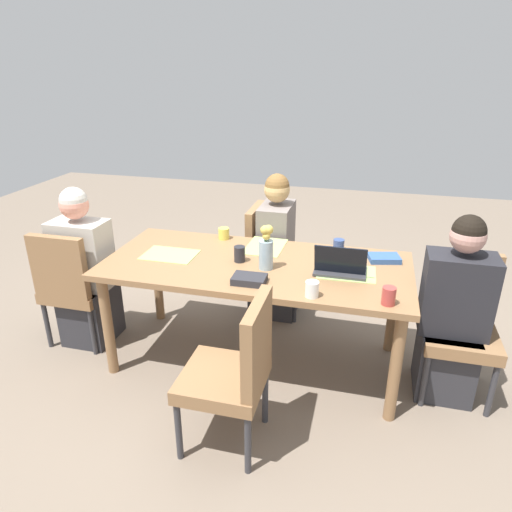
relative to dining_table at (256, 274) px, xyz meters
name	(u,v)px	position (x,y,z in m)	size (l,w,h in m)	color
ground_plane	(256,359)	(0.00, 0.00, -0.68)	(10.00, 10.00, 0.00)	#756656
dining_table	(256,274)	(0.00, 0.00, 0.00)	(2.01, 0.91, 0.76)	olive
chair_far_left_near	(269,254)	(-0.09, 0.78, -0.18)	(0.44, 0.44, 0.90)	olive
person_far_left_near	(276,255)	(-0.02, 0.72, -0.15)	(0.36, 0.40, 1.19)	#2D2D33
chair_head_right_left_mid	(460,318)	(1.31, 0.06, -0.18)	(0.44, 0.44, 0.90)	olive
person_head_right_left_mid	(452,319)	(1.25, -0.02, -0.15)	(0.40, 0.36, 1.19)	#2D2D33
chair_head_left_left_far	(73,283)	(-1.35, -0.11, -0.18)	(0.44, 0.44, 0.90)	olive
person_head_left_left_far	(85,276)	(-1.29, -0.03, -0.15)	(0.40, 0.36, 1.19)	#2D2D33
chair_near_right_near	(236,368)	(0.09, -0.78, -0.18)	(0.44, 0.44, 0.90)	olive
flower_vase	(266,247)	(0.08, -0.07, 0.23)	(0.09, 0.09, 0.29)	#8EA8B7
placemat_far_left_near	(265,247)	(-0.01, 0.29, 0.08)	(0.36, 0.26, 0.00)	#9EBC66
placemat_head_right_left_mid	(346,273)	(0.59, -0.01, 0.08)	(0.36, 0.26, 0.00)	#9EBC66
placemat_head_left_left_far	(170,255)	(-0.61, -0.02, 0.08)	(0.36, 0.26, 0.00)	#9EBC66
laptop_head_right_left_mid	(340,267)	(0.55, -0.03, 0.13)	(0.32, 0.22, 0.21)	#38383D
coffee_mug_near_left	(239,254)	(-0.11, 0.00, 0.13)	(0.07, 0.07, 0.11)	#232328
coffee_mug_near_right	(389,296)	(0.84, -0.36, 0.13)	(0.07, 0.07, 0.10)	#AD3D38
coffee_mug_centre_left	(224,233)	(-0.35, 0.38, 0.12)	(0.08, 0.08, 0.08)	#DBC64C
coffee_mug_centre_right	(339,247)	(0.51, 0.30, 0.13)	(0.08, 0.08, 0.10)	#33477A
coffee_mug_far_left	(312,289)	(0.42, -0.38, 0.13)	(0.08, 0.08, 0.09)	white
book_red_cover	(384,258)	(0.82, 0.25, 0.10)	(0.20, 0.14, 0.04)	#335693
book_blue_cover	(249,279)	(0.03, -0.29, 0.10)	(0.20, 0.14, 0.04)	#28282D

